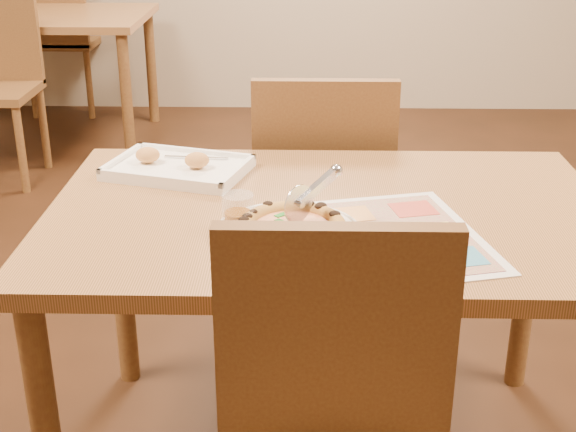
{
  "coord_description": "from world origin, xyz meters",
  "views": [
    {
      "loc": [
        -0.06,
        -1.71,
        1.43
      ],
      "look_at": [
        -0.09,
        -0.16,
        0.77
      ],
      "focal_mm": 50.0,
      "sensor_mm": 36.0,
      "label": 1
    }
  ],
  "objects_px": {
    "pizza": "(292,227)",
    "appetizer_tray": "(177,168)",
    "menu": "(401,235)",
    "bg_table": "(31,29)",
    "bg_chair_far": "(58,26)",
    "glass_tumbler": "(238,216)",
    "pizza_cutter": "(311,193)",
    "plate": "(288,234)",
    "dining_table": "(328,242)",
    "chair_far": "(323,180)",
    "chair_near": "(336,428)"
  },
  "relations": [
    {
      "from": "pizza",
      "to": "appetizer_tray",
      "type": "height_order",
      "value": "appetizer_tray"
    },
    {
      "from": "menu",
      "to": "bg_table",
      "type": "bearing_deg",
      "value": 120.67
    },
    {
      "from": "bg_chair_far",
      "to": "glass_tumbler",
      "type": "height_order",
      "value": "bg_chair_far"
    },
    {
      "from": "bg_table",
      "to": "appetizer_tray",
      "type": "xyz_separation_m",
      "value": [
        1.22,
        -2.57,
        0.1
      ]
    },
    {
      "from": "pizza_cutter",
      "to": "bg_chair_far",
      "type": "bearing_deg",
      "value": 67.24
    },
    {
      "from": "plate",
      "to": "dining_table",
      "type": "bearing_deg",
      "value": 61.16
    },
    {
      "from": "chair_far",
      "to": "bg_table",
      "type": "distance_m",
      "value": 2.72
    },
    {
      "from": "dining_table",
      "to": "bg_table",
      "type": "relative_size",
      "value": 1.0
    },
    {
      "from": "plate",
      "to": "menu",
      "type": "height_order",
      "value": "plate"
    },
    {
      "from": "plate",
      "to": "menu",
      "type": "bearing_deg",
      "value": 2.7
    },
    {
      "from": "plate",
      "to": "glass_tumbler",
      "type": "relative_size",
      "value": 3.67
    },
    {
      "from": "chair_near",
      "to": "glass_tumbler",
      "type": "distance_m",
      "value": 0.54
    },
    {
      "from": "bg_chair_far",
      "to": "plate",
      "type": "relative_size",
      "value": 1.49
    },
    {
      "from": "chair_far",
      "to": "pizza_cutter",
      "type": "xyz_separation_m",
      "value": [
        -0.04,
        -0.73,
        0.24
      ]
    },
    {
      "from": "chair_far",
      "to": "bg_chair_far",
      "type": "xyz_separation_m",
      "value": [
        -1.6,
        2.7,
        0.0
      ]
    },
    {
      "from": "plate",
      "to": "pizza_cutter",
      "type": "height_order",
      "value": "pizza_cutter"
    },
    {
      "from": "bg_table",
      "to": "menu",
      "type": "bearing_deg",
      "value": -59.33
    },
    {
      "from": "chair_near",
      "to": "chair_far",
      "type": "height_order",
      "value": "same"
    },
    {
      "from": "chair_near",
      "to": "plate",
      "type": "bearing_deg",
      "value": 101.7
    },
    {
      "from": "chair_near",
      "to": "bg_table",
      "type": "relative_size",
      "value": 0.36
    },
    {
      "from": "chair_near",
      "to": "bg_table",
      "type": "bearing_deg",
      "value": 115.19
    },
    {
      "from": "chair_near",
      "to": "menu",
      "type": "bearing_deg",
      "value": 71.4
    },
    {
      "from": "plate",
      "to": "chair_far",
      "type": "bearing_deg",
      "value": 83.26
    },
    {
      "from": "glass_tumbler",
      "to": "chair_far",
      "type": "bearing_deg",
      "value": 75.0
    },
    {
      "from": "appetizer_tray",
      "to": "glass_tumbler",
      "type": "relative_size",
      "value": 4.57
    },
    {
      "from": "appetizer_tray",
      "to": "glass_tumbler",
      "type": "distance_m",
      "value": 0.41
    },
    {
      "from": "plate",
      "to": "appetizer_tray",
      "type": "height_order",
      "value": "appetizer_tray"
    },
    {
      "from": "plate",
      "to": "glass_tumbler",
      "type": "height_order",
      "value": "glass_tumbler"
    },
    {
      "from": "pizza_cutter",
      "to": "menu",
      "type": "bearing_deg",
      "value": -54.29
    },
    {
      "from": "dining_table",
      "to": "plate",
      "type": "xyz_separation_m",
      "value": [
        -0.09,
        -0.16,
        0.09
      ]
    },
    {
      "from": "chair_near",
      "to": "pizza",
      "type": "distance_m",
      "value": 0.47
    },
    {
      "from": "bg_table",
      "to": "dining_table",
      "type": "bearing_deg",
      "value": -60.26
    },
    {
      "from": "plate",
      "to": "glass_tumbler",
      "type": "bearing_deg",
      "value": 165.63
    },
    {
      "from": "pizza_cutter",
      "to": "appetizer_tray",
      "type": "relative_size",
      "value": 0.32
    },
    {
      "from": "dining_table",
      "to": "chair_near",
      "type": "height_order",
      "value": "chair_near"
    },
    {
      "from": "chair_near",
      "to": "appetizer_tray",
      "type": "distance_m",
      "value": 0.93
    },
    {
      "from": "dining_table",
      "to": "plate",
      "type": "height_order",
      "value": "plate"
    },
    {
      "from": "dining_table",
      "to": "glass_tumbler",
      "type": "xyz_separation_m",
      "value": [
        -0.2,
        -0.14,
        0.12
      ]
    },
    {
      "from": "bg_table",
      "to": "menu",
      "type": "distance_m",
      "value": 3.43
    },
    {
      "from": "chair_near",
      "to": "pizza_cutter",
      "type": "relative_size",
      "value": 3.71
    },
    {
      "from": "chair_near",
      "to": "pizza",
      "type": "bearing_deg",
      "value": 100.71
    },
    {
      "from": "dining_table",
      "to": "menu",
      "type": "distance_m",
      "value": 0.23
    },
    {
      "from": "bg_chair_far",
      "to": "menu",
      "type": "height_order",
      "value": "bg_chair_far"
    },
    {
      "from": "appetizer_tray",
      "to": "dining_table",
      "type": "bearing_deg",
      "value": -30.88
    },
    {
      "from": "appetizer_tray",
      "to": "glass_tumbler",
      "type": "xyz_separation_m",
      "value": [
        0.19,
        -0.37,
        0.02
      ]
    },
    {
      "from": "dining_table",
      "to": "pizza_cutter",
      "type": "distance_m",
      "value": 0.22
    },
    {
      "from": "dining_table",
      "to": "menu",
      "type": "xyz_separation_m",
      "value": [
        0.15,
        -0.15,
        0.09
      ]
    },
    {
      "from": "appetizer_tray",
      "to": "bg_chair_far",
      "type": "bearing_deg",
      "value": 111.59
    },
    {
      "from": "chair_far",
      "to": "glass_tumbler",
      "type": "bearing_deg",
      "value": 75.0
    },
    {
      "from": "glass_tumbler",
      "to": "menu",
      "type": "relative_size",
      "value": 0.19
    }
  ]
}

